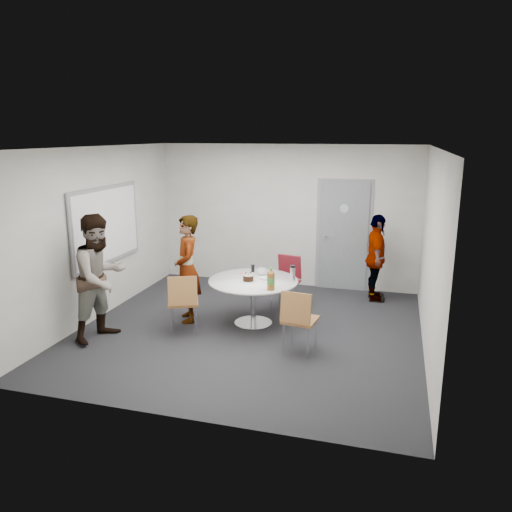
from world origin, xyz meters
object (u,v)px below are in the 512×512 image
(table, at_px, (255,286))
(person_main, at_px, (187,269))
(door, at_px, (343,236))
(person_left, at_px, (101,277))
(person_right, at_px, (376,258))
(whiteboard, at_px, (106,225))
(chair_far, at_px, (287,276))
(chair_near_right, at_px, (298,316))
(chair_near_left, at_px, (183,298))

(table, relative_size, person_main, 0.81)
(door, distance_m, person_left, 4.51)
(person_left, height_order, person_right, person_left)
(person_left, xyz_separation_m, person_right, (3.68, 2.79, -0.14))
(door, relative_size, whiteboard, 1.12)
(chair_far, bearing_deg, person_main, 47.05)
(chair_far, bearing_deg, door, -111.08)
(whiteboard, distance_m, chair_near_right, 3.54)
(table, distance_m, person_right, 2.42)
(door, bearing_deg, person_left, -132.58)
(whiteboard, xyz_separation_m, chair_near_left, (1.57, -0.61, -0.89))
(person_right, bearing_deg, chair_near_right, 154.16)
(whiteboard, height_order, table, whiteboard)
(person_left, bearing_deg, whiteboard, 43.08)
(chair_far, distance_m, person_left, 3.05)
(person_left, bearing_deg, person_right, -36.03)
(door, bearing_deg, chair_near_right, -94.37)
(chair_near_right, height_order, person_left, person_left)
(door, bearing_deg, table, -115.90)
(door, bearing_deg, chair_far, -121.03)
(door, bearing_deg, whiteboard, -147.34)
(whiteboard, xyz_separation_m, chair_far, (2.77, 0.98, -0.91))
(chair_near_left, relative_size, chair_near_right, 1.02)
(person_main, bearing_deg, chair_near_left, -10.98)
(chair_far, bearing_deg, table, 82.09)
(whiteboard, height_order, chair_far, whiteboard)
(table, bearing_deg, chair_near_right, -46.27)
(chair_near_left, xyz_separation_m, person_main, (-0.16, 0.55, 0.28))
(table, bearing_deg, door, 64.10)
(person_right, bearing_deg, door, 42.85)
(person_left, bearing_deg, table, -44.21)
(chair_near_left, height_order, chair_far, chair_near_left)
(table, bearing_deg, chair_far, 72.14)
(whiteboard, xyz_separation_m, chair_near_right, (3.32, -0.83, -0.90))
(table, distance_m, chair_near_left, 1.12)
(chair_near_left, height_order, person_right, person_right)
(table, distance_m, person_main, 1.09)
(door, distance_m, whiteboard, 4.25)
(door, height_order, table, door)
(table, xyz_separation_m, chair_far, (0.30, 0.93, -0.08))
(person_main, distance_m, person_left, 1.33)
(door, xyz_separation_m, person_main, (-2.15, -2.34, -0.19))
(table, xyz_separation_m, person_left, (-1.97, -1.09, 0.28))
(person_main, relative_size, person_left, 0.93)
(door, relative_size, person_right, 1.38)
(chair_far, xyz_separation_m, person_right, (1.42, 0.77, 0.23))
(whiteboard, height_order, person_left, whiteboard)
(door, xyz_separation_m, chair_near_right, (-0.24, -3.12, -0.48))
(whiteboard, bearing_deg, door, 32.66)
(chair_near_right, height_order, person_main, person_main)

